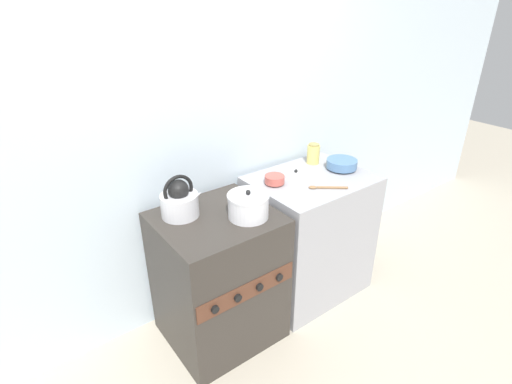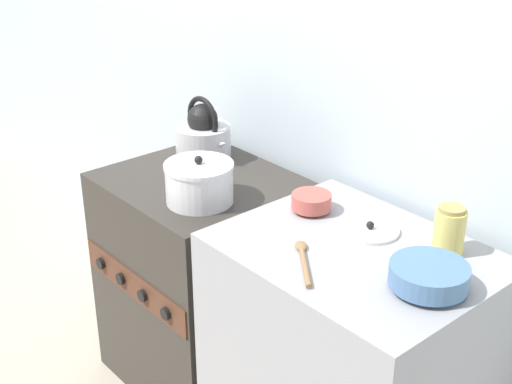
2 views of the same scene
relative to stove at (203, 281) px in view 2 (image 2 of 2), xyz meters
The scene contains 10 objects.
wall_back 0.90m from the stove, 90.00° to the left, with size 7.00×0.06×2.50m.
stove is the anchor object (origin of this frame).
counter 0.75m from the stove, ahead, with size 0.78×0.61×0.89m.
kettle 0.56m from the stove, 137.64° to the left, with size 0.26×0.21×0.25m.
cooking_pot 0.53m from the stove, 35.86° to the right, with size 0.23×0.23×0.17m.
enamel_bowl 1.12m from the stove, ahead, with size 0.21×0.21×0.07m.
small_ceramic_bowl 0.70m from the stove, ahead, with size 0.13×0.13×0.06m.
storage_jar 1.08m from the stove, 11.36° to the left, with size 0.09×0.09×0.14m.
loose_pot_lid 0.85m from the stove, ahead, with size 0.18×0.18×0.03m.
wooden_spoon 0.85m from the stove, 12.80° to the right, with size 0.21×0.17×0.02m.
Camera 2 is at (1.90, -1.07, 1.90)m, focal length 50.00 mm.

